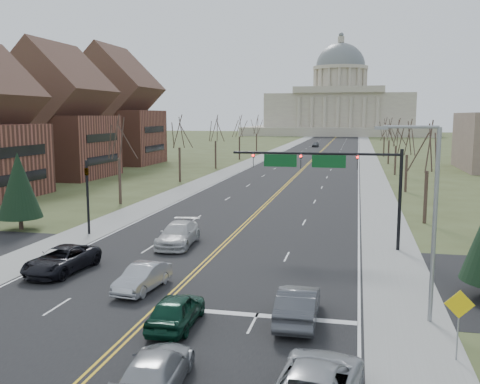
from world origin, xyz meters
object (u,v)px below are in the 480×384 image
at_px(car_nb_inner_lead, 176,310).
at_px(car_sb_inner_lead, 142,277).
at_px(signal_mast, 328,168).
at_px(car_nb_outer_lead, 298,304).
at_px(signal_left, 87,189).
at_px(car_nb_inner_second, 156,370).
at_px(car_far_nb, 322,157).
at_px(street_light, 429,211).
at_px(warn_sign, 459,311).
at_px(car_sb_outer_lead, 62,260).
at_px(car_nb_outer_second, 316,383).
at_px(car_sb_inner_second, 178,234).
at_px(car_far_sb, 315,144).

height_order(car_nb_inner_lead, car_sb_inner_lead, car_nb_inner_lead).
bearing_deg(signal_mast, car_nb_outer_lead, -91.67).
bearing_deg(signal_left, car_nb_inner_second, -57.06).
height_order(signal_left, car_nb_inner_second, signal_left).
height_order(car_sb_inner_lead, car_far_nb, car_far_nb).
distance_m(street_light, warn_sign, 5.20).
distance_m(warn_sign, car_nb_inner_second, 11.69).
bearing_deg(car_sb_outer_lead, street_light, -4.71).
distance_m(car_nb_outer_second, car_sb_outer_lead, 20.30).
bearing_deg(car_far_nb, car_nb_outer_second, 94.99).
bearing_deg(car_sb_outer_lead, car_far_nb, 87.91).
xyz_separation_m(street_light, warn_sign, (0.76, -4.02, -3.21)).
bearing_deg(street_light, car_far_nb, 96.83).
height_order(car_nb_outer_lead, car_sb_inner_second, car_sb_inner_second).
height_order(car_nb_inner_lead, car_nb_outer_second, car_nb_outer_second).
distance_m(signal_left, car_nb_outer_lead, 23.92).
xyz_separation_m(signal_left, warn_sign, (25.00, -17.52, -1.70)).
height_order(signal_mast, car_far_nb, signal_mast).
height_order(car_nb_inner_lead, car_sb_outer_lead, car_sb_outer_lead).
distance_m(car_nb_inner_second, car_far_sb, 147.97).
height_order(signal_mast, car_sb_outer_lead, signal_mast).
relative_size(street_light, car_sb_inner_lead, 2.09).
relative_size(signal_left, car_far_sb, 1.34).
bearing_deg(warn_sign, car_far_sb, 96.59).
height_order(street_light, car_far_nb, street_light).
xyz_separation_m(car_nb_inner_lead, car_sb_inner_second, (-4.90, 14.57, 0.07)).
relative_size(car_nb_outer_lead, car_sb_inner_lead, 1.17).
distance_m(car_nb_inner_second, car_sb_outer_lead, 16.23).
relative_size(signal_left, car_nb_inner_lead, 1.34).
xyz_separation_m(car_nb_outer_lead, car_sb_outer_lead, (-14.99, 4.87, -0.06)).
distance_m(car_nb_outer_lead, car_nb_inner_second, 8.36).
xyz_separation_m(signal_left, car_nb_outer_lead, (18.51, -14.88, -2.87)).
xyz_separation_m(signal_mast, car_nb_inner_second, (-4.61, -22.12, -5.04)).
bearing_deg(warn_sign, signal_left, 144.98).
relative_size(signal_left, car_nb_inner_second, 1.22).
height_order(street_light, warn_sign, street_light).
xyz_separation_m(car_nb_inner_lead, car_far_sb, (-4.73, 142.35, -0.00)).
xyz_separation_m(warn_sign, car_nb_outer_second, (-5.11, -4.51, -1.21)).
height_order(signal_mast, car_far_sb, signal_mast).
distance_m(car_nb_outer_lead, car_sb_outer_lead, 15.76).
relative_size(car_nb_inner_lead, car_nb_outer_lead, 0.89).
xyz_separation_m(warn_sign, car_sb_inner_second, (-16.72, 15.46, -1.17)).
xyz_separation_m(signal_left, car_far_nb, (13.75, 74.06, -2.89)).
bearing_deg(car_nb_inner_second, car_nb_inner_lead, -83.35).
relative_size(car_nb_inner_lead, car_nb_inner_second, 0.92).
bearing_deg(car_sb_inner_lead, car_far_nb, 93.51).
relative_size(warn_sign, car_far_sb, 0.64).
xyz_separation_m(car_nb_outer_lead, car_sb_inner_second, (-10.23, 12.82, 0.00)).
relative_size(car_nb_outer_lead, car_far_sb, 1.13).
bearing_deg(car_nb_outer_second, car_nb_inner_second, 8.17).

